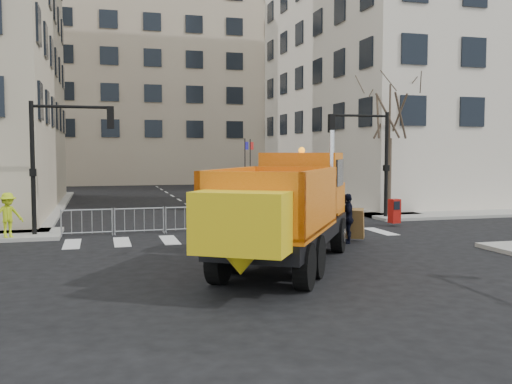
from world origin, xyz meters
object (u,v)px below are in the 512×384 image
object	(u,v)px
plow_truck	(285,206)
cop_a	(327,216)
worker	(8,215)
cop_b	(328,213)
cop_c	(348,218)
newspaper_box	(394,211)

from	to	relation	value
plow_truck	cop_a	xyz separation A→B (m)	(3.23, 4.54, -0.87)
plow_truck	worker	bearing A→B (deg)	81.05
plow_truck	worker	distance (m)	11.44
plow_truck	cop_b	bearing A→B (deg)	-2.33
cop_b	cop_c	world-z (taller)	cop_b
cop_b	cop_c	xyz separation A→B (m)	(0.23, -1.35, -0.06)
newspaper_box	cop_b	bearing A→B (deg)	-159.71
cop_c	worker	size ratio (longest dim) A/B	1.09
cop_b	worker	xyz separation A→B (m)	(-12.04, 2.49, 0.02)
cop_a	cop_c	size ratio (longest dim) A/B	1.01
cop_b	cop_c	distance (m)	1.37
plow_truck	cop_b	world-z (taller)	plow_truck
worker	cop_b	bearing A→B (deg)	-38.97
cop_b	cop_a	bearing A→B (deg)	53.71
cop_c	newspaper_box	size ratio (longest dim) A/B	1.69
plow_truck	worker	world-z (taller)	plow_truck
worker	newspaper_box	bearing A→B (deg)	-26.87
cop_c	worker	world-z (taller)	worker
cop_b	worker	world-z (taller)	cop_b
cop_a	cop_c	xyz separation A→B (m)	(0.45, -0.89, -0.01)
plow_truck	worker	size ratio (longest dim) A/B	6.04
cop_c	newspaper_box	xyz separation A→B (m)	(4.15, 3.96, -0.23)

